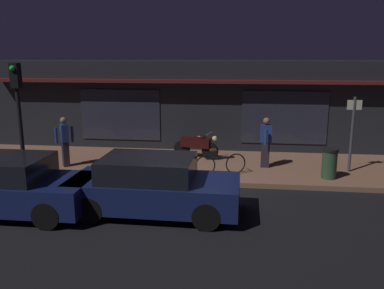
% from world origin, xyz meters
% --- Properties ---
extents(ground_plane, '(60.00, 60.00, 0.00)m').
position_xyz_m(ground_plane, '(0.00, 0.00, 0.00)').
color(ground_plane, black).
extents(sidewalk_slab, '(18.00, 4.00, 0.15)m').
position_xyz_m(sidewalk_slab, '(0.00, 3.00, 0.07)').
color(sidewalk_slab, '#8C6047').
rests_on(sidewalk_slab, ground_plane).
extents(storefront_building, '(18.00, 3.30, 3.60)m').
position_xyz_m(storefront_building, '(0.00, 6.39, 1.80)').
color(storefront_building, black).
rests_on(storefront_building, ground_plane).
extents(motorcycle, '(1.67, 0.70, 0.97)m').
position_xyz_m(motorcycle, '(-0.00, 3.74, 0.65)').
color(motorcycle, black).
rests_on(motorcycle, sidewalk_slab).
extents(bicycle_parked, '(1.56, 0.68, 0.91)m').
position_xyz_m(bicycle_parked, '(0.96, 1.73, 0.51)').
color(bicycle_parked, black).
rests_on(bicycle_parked, sidewalk_slab).
extents(person_photographer, '(0.55, 0.44, 1.67)m').
position_xyz_m(person_photographer, '(-4.26, 2.13, 1.03)').
color(person_photographer, '#28232D').
rests_on(person_photographer, sidewalk_slab).
extents(person_bystander, '(0.39, 0.61, 1.67)m').
position_xyz_m(person_bystander, '(2.39, 2.82, 1.03)').
color(person_bystander, '#28232D').
rests_on(person_bystander, sidewalk_slab).
extents(sign_post, '(0.44, 0.09, 2.40)m').
position_xyz_m(sign_post, '(5.05, 2.62, 1.51)').
color(sign_post, '#47474C').
rests_on(sign_post, sidewalk_slab).
extents(trash_bin, '(0.48, 0.48, 0.93)m').
position_xyz_m(trash_bin, '(4.24, 1.79, 0.62)').
color(trash_bin, '#2D4C33').
rests_on(trash_bin, sidewalk_slab).
extents(traffic_light_pole, '(0.24, 0.33, 3.60)m').
position_xyz_m(traffic_light_pole, '(-4.78, 0.45, 2.48)').
color(traffic_light_pole, black).
rests_on(traffic_light_pole, ground_plane).
extents(parked_car_near, '(4.10, 1.79, 1.42)m').
position_xyz_m(parked_car_near, '(-4.10, -1.57, 0.70)').
color(parked_car_near, black).
rests_on(parked_car_near, ground_plane).
extents(parked_car_far, '(4.13, 1.84, 1.42)m').
position_xyz_m(parked_car_far, '(-0.55, -1.17, 0.70)').
color(parked_car_far, black).
rests_on(parked_car_far, ground_plane).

